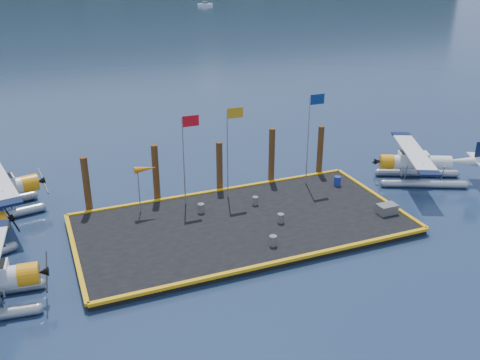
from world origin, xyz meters
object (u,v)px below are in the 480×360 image
object	(u,v)px
drum_0	(201,208)
flagpole_yellow	(230,139)
drum_4	(337,181)
flagpole_red	(186,147)
piling_3	(272,157)
piling_1	(156,175)
drum_5	(255,201)
windsock	(145,170)
piling_2	(220,168)
seaplane_d	(417,164)
crate	(387,209)
drum_2	(281,218)
drum_3	(273,241)
flagpole_blue	(311,126)
piling_4	(320,152)
piling_0	(87,187)

from	to	relation	value
drum_0	flagpole_yellow	xyz separation A→B (m)	(2.63, 1.55, 3.81)
drum_4	flagpole_red	distance (m)	11.39
piling_3	piling_1	bearing A→B (deg)	180.00
piling_1	piling_3	world-z (taller)	piling_3
drum_5	flagpole_yellow	bearing A→B (deg)	120.12
piling_1	windsock	bearing A→B (deg)	-122.66
piling_2	piling_3	distance (m)	4.01
seaplane_d	crate	xyz separation A→B (m)	(-5.66, -4.15, -0.69)
drum_5	crate	world-z (taller)	crate
drum_2	drum_3	world-z (taller)	drum_3
drum_2	flagpole_yellow	size ratio (longest dim) A/B	0.09
flagpole_blue	drum_0	bearing A→B (deg)	-169.79
drum_0	flagpole_yellow	world-z (taller)	flagpole_yellow
piling_2	flagpole_red	bearing A→B (deg)	-150.20
drum_5	piling_2	world-z (taller)	piling_2
drum_4	piling_3	world-z (taller)	piling_3
piling_3	drum_5	bearing A→B (deg)	-129.08
flagpole_yellow	windsock	bearing A→B (deg)	180.00
seaplane_d	flagpole_yellow	size ratio (longest dim) A/B	1.40
drum_5	piling_4	size ratio (longest dim) A/B	0.14
drum_5	crate	bearing A→B (deg)	-30.86
drum_0	piling_4	xyz separation A→B (m)	(10.43, 3.15, 1.30)
seaplane_d	drum_3	size ratio (longest dim) A/B	14.19
drum_0	drum_4	bearing A→B (deg)	2.40
drum_3	flagpole_yellow	xyz separation A→B (m)	(0.17, 7.08, 3.80)
drum_4	piling_1	world-z (taller)	piling_1
seaplane_d	piling_1	xyz separation A→B (m)	(-18.66, 3.58, 0.71)
drum_5	piling_2	distance (m)	3.82
piling_1	piling_3	bearing A→B (deg)	0.00
drum_2	flagpole_red	size ratio (longest dim) A/B	0.10
seaplane_d	piling_4	world-z (taller)	piling_4
drum_4	flagpole_red	xyz separation A→B (m)	(-10.72, 1.12, 3.66)
seaplane_d	drum_2	distance (m)	12.80
piling_3	piling_4	size ratio (longest dim) A/B	1.07
flagpole_red	piling_4	distance (m)	11.17
drum_2	piling_2	distance (m)	6.64
flagpole_blue	piling_3	size ratio (longest dim) A/B	1.51
drum_3	piling_4	xyz separation A→B (m)	(7.97, 8.68, 1.29)
drum_2	flagpole_blue	distance (m)	7.65
seaplane_d	piling_2	xyz separation A→B (m)	(-14.16, 3.58, 0.51)
drum_0	crate	distance (m)	11.85
piling_0	piling_3	xyz separation A→B (m)	(13.00, 0.00, 0.15)
drum_3	piling_0	bearing A→B (deg)	136.14
seaplane_d	windsock	xyz separation A→B (m)	(-19.69, 1.98, 1.83)
drum_3	seaplane_d	bearing A→B (deg)	19.83
flagpole_red	piling_1	xyz separation A→B (m)	(-1.71, 1.60, -2.30)
seaplane_d	drum_4	xyz separation A→B (m)	(-6.23, 0.86, -0.66)
flagpole_red	flagpole_yellow	distance (m)	3.00
piling_0	piling_4	distance (m)	17.00
piling_0	flagpole_yellow	bearing A→B (deg)	-9.86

